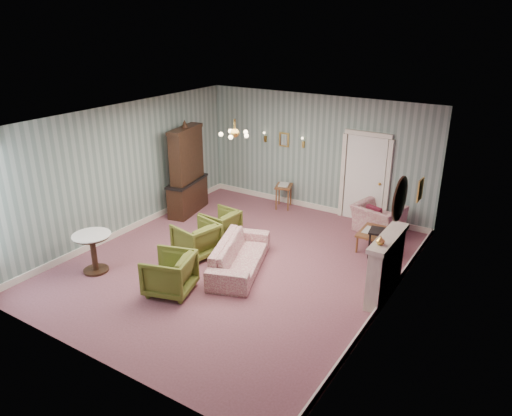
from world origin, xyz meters
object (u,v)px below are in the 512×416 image
Objects in this scene: sofa_chintz at (240,251)px; olive_chair_a at (169,272)px; olive_chair_b at (196,238)px; dresser at (186,168)px; coffee_table at (371,239)px; olive_chair_c at (220,223)px; side_table_black at (379,244)px; fireplace at (386,266)px; wingback_chair at (379,214)px; pedestal_table at (94,253)px.

olive_chair_a is at bearing 137.44° from sofa_chintz.
olive_chair_b is 0.35× the size of dresser.
sofa_chintz is at bearing -129.29° from coffee_table.
olive_chair_b is 0.93m from olive_chair_c.
olive_chair_a is 4.25m from side_table_black.
dresser is at bearing -162.20° from olive_chair_a.
sofa_chintz is 2.74m from fireplace.
wingback_chair is 0.44× the size of dresser.
olive_chair_c is at bearing 31.22° from sofa_chintz.
fireplace reaches higher than olive_chair_a.
dresser reaches higher than olive_chair_a.
olive_chair_b is 2.55m from dresser.
wingback_chair is at bearing 132.32° from olive_chair_c.
olive_chair_b is 3.67m from coffee_table.
fireplace is at bearing 89.07° from olive_chair_c.
dresser is at bearing 97.74° from pedestal_table.
coffee_table is at bearing -5.52° from dresser.
olive_chair_a is at bearing -149.44° from fireplace.
side_table_black reaches higher than coffee_table.
olive_chair_b is at bearing 52.07° from pedestal_table.
wingback_chair reaches higher than pedestal_table.
side_table_black is at bearing 122.99° from wingback_chair.
wingback_chair is 1.28m from side_table_black.
coffee_table is (2.92, 2.23, -0.19)m from olive_chair_b.
fireplace is (2.68, 0.56, 0.18)m from sofa_chintz.
pedestal_table is at bearing -25.66° from olive_chair_b.
pedestal_table reaches higher than coffee_table.
olive_chair_a reaches higher than olive_chair_c.
fireplace is at bearing -63.35° from coffee_table.
coffee_table is at bearing 116.65° from fireplace.
dresser is 5.61m from fireplace.
olive_chair_b is at bearing -171.72° from fireplace.
fireplace is at bearing 103.49° from olive_chair_a.
olive_chair_c is (-0.58, 2.31, -0.05)m from olive_chair_a.
pedestal_table is at bearing -137.43° from coffee_table.
sofa_chintz is at bearing 55.52° from olive_chair_c.
dresser reaches higher than sofa_chintz.
sofa_chintz is 3.39× the size of side_table_black.
wingback_chair is 1.28× the size of pedestal_table.
fireplace is 1.50m from side_table_black.
olive_chair_b is at bearing 9.33° from olive_chair_c.
fireplace reaches higher than side_table_black.
coffee_table is at bearing 42.57° from pedestal_table.
side_table_black is at bearing 133.16° from olive_chair_b.
olive_chair_b reaches higher than pedestal_table.
fireplace is at bearing 124.60° from wingback_chair.
side_table_black is at bearing 123.62° from olive_chair_a.
sofa_chintz is 2.58× the size of pedestal_table.
sofa_chintz is 2.90m from coffee_table.
fireplace is (1.00, -2.56, 0.14)m from wingback_chair.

